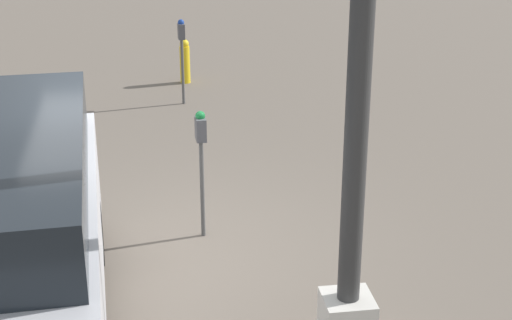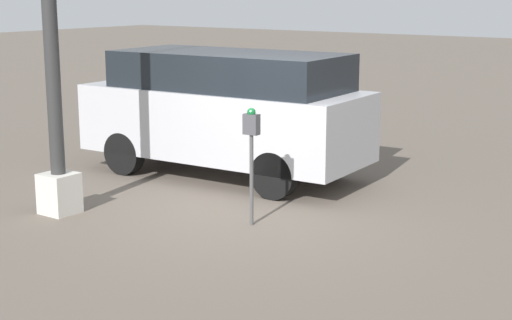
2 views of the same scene
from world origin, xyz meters
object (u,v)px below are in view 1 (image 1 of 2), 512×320
(parking_meter_far, at_px, (182,42))
(lamp_post, at_px, (356,133))
(parking_meter_near, at_px, (201,145))
(fire_hydrant, at_px, (185,61))

(parking_meter_far, relative_size, lamp_post, 0.27)
(parking_meter_near, distance_m, lamp_post, 2.82)
(lamp_post, relative_size, fire_hydrant, 6.64)
(parking_meter_far, xyz_separation_m, fire_hydrant, (-1.32, 0.12, -0.68))
(parking_meter_near, bearing_deg, parking_meter_far, 176.22)
(parking_meter_near, distance_m, fire_hydrant, 6.44)
(lamp_post, bearing_deg, fire_hydrant, -174.45)
(parking_meter_near, height_order, lamp_post, lamp_post)
(fire_hydrant, bearing_deg, lamp_post, 5.55)
(parking_meter_near, bearing_deg, fire_hydrant, 175.39)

